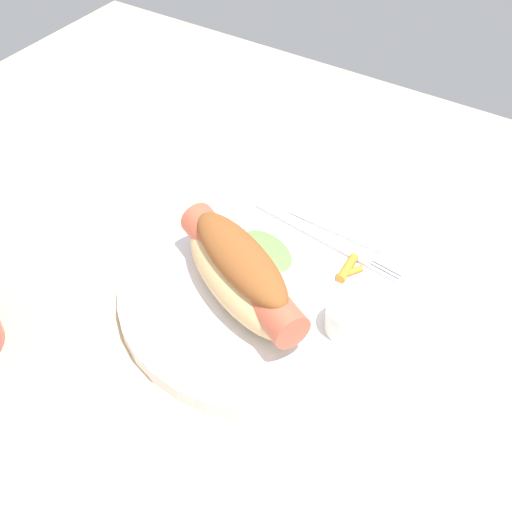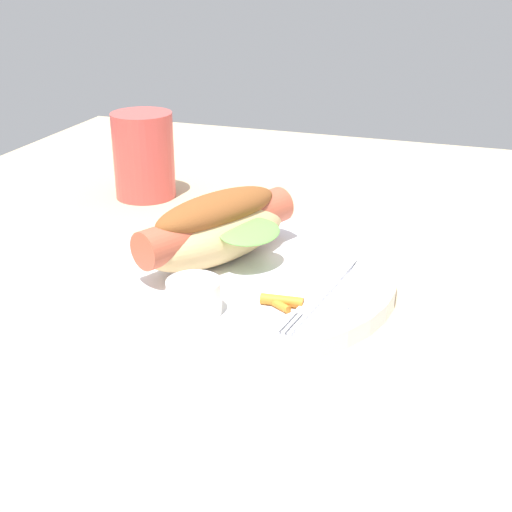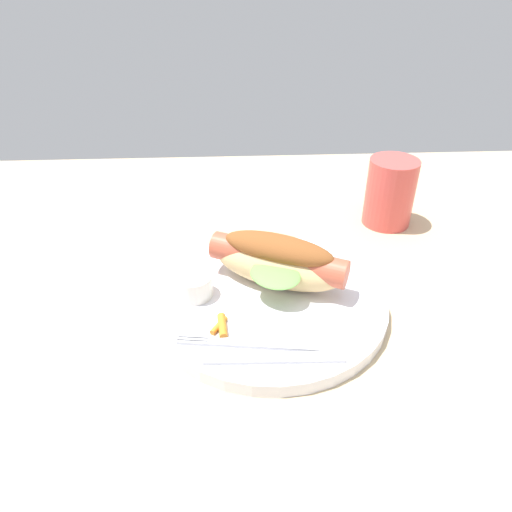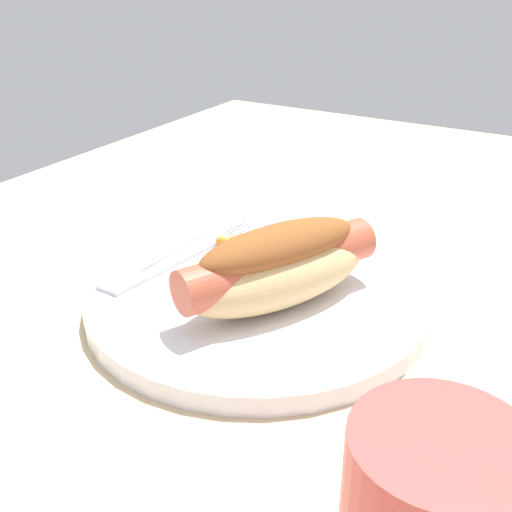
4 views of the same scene
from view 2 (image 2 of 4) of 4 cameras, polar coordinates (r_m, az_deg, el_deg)
The scene contains 8 objects.
ground_plane at distance 62.08cm, azimuth -4.71°, elevation -4.24°, with size 120.00×90.00×1.80cm, color tan.
plate at distance 63.64cm, azimuth -1.27°, elevation -1.72°, with size 27.54×27.54×1.60cm, color white.
hot_dog at distance 63.76cm, azimuth -2.89°, elevation 2.26°, with size 16.79×12.57×6.42cm.
sauce_ramekin at distance 55.59cm, azimuth -4.99°, elevation -3.29°, with size 4.33×4.33×2.74cm, color white.
fork at distance 59.95cm, azimuth 5.71°, elevation -2.46°, with size 17.13×3.43×0.40cm.
knife at distance 60.50cm, azimuth 7.73°, elevation -2.33°, with size 14.18×1.40×0.36cm, color silver.
carrot_garnish at distance 56.80cm, azimuth 1.97°, elevation -3.67°, with size 1.95×3.51×0.89cm.
drinking_cup at distance 86.35cm, azimuth -8.99°, elevation 7.97°, with size 7.21×7.21×10.18cm, color #D84C47.
Camera 2 is at (-49.99, -22.60, 28.16)cm, focal length 49.91 mm.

